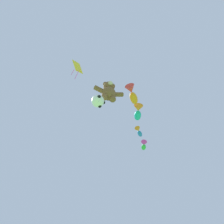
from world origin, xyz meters
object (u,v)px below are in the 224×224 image
teddy_bear_kite (109,91)px  soccer_ball_kite (98,101)px  fish_kite_cobalt (139,132)px  diamond_kite (77,68)px  fish_kite_tangerine (132,94)px  fish_kite_emerald (144,145)px  fish_kite_teal (138,112)px

teddy_bear_kite → soccer_ball_kite: (-0.78, -0.14, -1.91)m
teddy_bear_kite → fish_kite_cobalt: fish_kite_cobalt is taller
soccer_ball_kite → diamond_kite: bearing=179.4°
soccer_ball_kite → fish_kite_tangerine: bearing=13.2°
fish_kite_cobalt → fish_kite_tangerine: bearing=-119.9°
fish_kite_tangerine → fish_kite_emerald: fish_kite_emerald is taller
teddy_bear_kite → fish_kite_tangerine: bearing=14.2°
fish_kite_teal → diamond_kite: size_ratio=0.67×
fish_kite_cobalt → diamond_kite: diamond_kite is taller
fish_kite_teal → fish_kite_emerald: size_ratio=1.22×
fish_kite_teal → fish_kite_emerald: bearing=59.5°
soccer_ball_kite → fish_kite_tangerine: fish_kite_tangerine is taller
teddy_bear_kite → soccer_ball_kite: 2.06m
soccer_ball_kite → fish_kite_emerald: size_ratio=0.56×
soccer_ball_kite → fish_kite_emerald: 11.28m
fish_kite_emerald → diamond_kite: bearing=-142.1°
fish_kite_tangerine → fish_kite_cobalt: 5.28m
fish_kite_teal → soccer_ball_kite: bearing=-150.0°
fish_kite_tangerine → fish_kite_teal: 2.35m
fish_kite_teal → fish_kite_emerald: (2.87, 4.88, 0.16)m
soccer_ball_kite → fish_kite_teal: bearing=30.0°
soccer_ball_kite → fish_kite_tangerine: size_ratio=0.44×
fish_kite_tangerine → soccer_ball_kite: bearing=-166.8°
fish_kite_tangerine → fish_kite_emerald: bearing=57.8°
fish_kite_cobalt → fish_kite_emerald: size_ratio=0.89×
teddy_bear_kite → fish_kite_teal: fish_kite_teal is taller
soccer_ball_kite → fish_kite_cobalt: size_ratio=0.63×
diamond_kite → fish_kite_tangerine: bearing=7.7°
fish_kite_cobalt → fish_kite_teal: bearing=-114.9°
soccer_ball_kite → fish_kite_tangerine: (3.20, 0.75, 3.65)m
soccer_ball_kite → fish_kite_cobalt: 8.74m
fish_kite_tangerine → fish_kite_teal: size_ratio=1.04×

